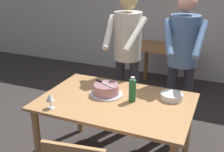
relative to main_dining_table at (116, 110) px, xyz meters
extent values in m
cube|color=silver|center=(0.00, 2.92, 0.71)|extent=(10.00, 0.12, 2.70)
cube|color=tan|center=(0.00, 0.00, 0.09)|extent=(1.47, 0.98, 0.03)
cylinder|color=tan|center=(-0.66, -0.42, -0.28)|extent=(0.07, 0.07, 0.72)
cylinder|color=tan|center=(-0.66, 0.42, -0.28)|extent=(0.07, 0.07, 0.72)
cylinder|color=tan|center=(0.66, 0.42, -0.28)|extent=(0.07, 0.07, 0.72)
cylinder|color=silver|center=(-0.14, 0.09, 0.11)|extent=(0.34, 0.34, 0.01)
cylinder|color=#D18C93|center=(-0.14, 0.09, 0.16)|extent=(0.26, 0.26, 0.09)
cylinder|color=#926267|center=(-0.14, 0.09, 0.21)|extent=(0.25, 0.25, 0.01)
cube|color=silver|center=(-0.12, 0.08, 0.22)|extent=(0.19, 0.11, 0.00)
cube|color=black|center=(-0.24, 0.13, 0.22)|extent=(0.08, 0.06, 0.02)
cylinder|color=white|center=(0.49, 0.24, 0.11)|extent=(0.22, 0.22, 0.01)
cylinder|color=white|center=(0.49, 0.24, 0.12)|extent=(0.22, 0.22, 0.01)
cylinder|color=white|center=(0.49, 0.24, 0.13)|extent=(0.22, 0.22, 0.01)
cylinder|color=white|center=(0.49, 0.24, 0.14)|extent=(0.22, 0.22, 0.01)
cylinder|color=white|center=(0.49, 0.24, 0.15)|extent=(0.22, 0.22, 0.01)
cylinder|color=white|center=(0.49, 0.24, 0.16)|extent=(0.22, 0.22, 0.01)
cylinder|color=silver|center=(-0.49, -0.38, 0.11)|extent=(0.07, 0.07, 0.00)
cylinder|color=silver|center=(-0.49, -0.38, 0.15)|extent=(0.01, 0.01, 0.07)
cone|color=silver|center=(-0.49, -0.38, 0.22)|extent=(0.08, 0.08, 0.07)
cylinder|color=#1E6B38|center=(0.15, 0.05, 0.22)|extent=(0.07, 0.07, 0.22)
cylinder|color=silver|center=(0.15, 0.05, 0.34)|extent=(0.04, 0.04, 0.03)
cylinder|color=#2D2D38|center=(-0.06, 0.71, -0.17)|extent=(0.11, 0.11, 0.95)
cylinder|color=#2D2D38|center=(-0.24, 0.71, -0.17)|extent=(0.11, 0.11, 0.95)
cylinder|color=beige|center=(-0.15, 0.71, 0.58)|extent=(0.32, 0.32, 0.55)
sphere|color=tan|center=(-0.15, 0.71, 0.98)|extent=(0.20, 0.20, 0.20)
cylinder|color=beige|center=(0.01, 0.53, 0.65)|extent=(0.16, 0.42, 0.34)
cylinder|color=beige|center=(-0.31, 0.53, 0.65)|extent=(0.15, 0.42, 0.34)
cylinder|color=#2D2D38|center=(0.58, 0.75, -0.17)|extent=(0.11, 0.11, 0.95)
cylinder|color=#2D2D38|center=(0.40, 0.73, -0.17)|extent=(0.11, 0.11, 0.95)
cylinder|color=#4C6B93|center=(0.49, 0.74, 0.58)|extent=(0.32, 0.32, 0.55)
sphere|color=tan|center=(0.49, 0.74, 0.98)|extent=(0.20, 0.20, 0.20)
cylinder|color=#4C6B93|center=(0.67, 0.58, 0.65)|extent=(0.10, 0.42, 0.34)
cylinder|color=#4C6B93|center=(0.36, 0.54, 0.65)|extent=(0.21, 0.41, 0.34)
cube|color=#9E6633|center=(0.00, 2.22, 0.08)|extent=(1.00, 0.70, 0.03)
cylinder|color=#9E6633|center=(-0.42, 1.95, -0.29)|extent=(0.07, 0.07, 0.71)
cylinder|color=#9E6633|center=(0.43, 1.95, -0.29)|extent=(0.07, 0.07, 0.71)
cylinder|color=#9E6633|center=(-0.42, 2.50, -0.29)|extent=(0.07, 0.07, 0.71)
cylinder|color=#9E6633|center=(0.43, 2.50, -0.29)|extent=(0.07, 0.07, 0.71)
camera|label=1|loc=(0.93, -2.25, 1.30)|focal=44.39mm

